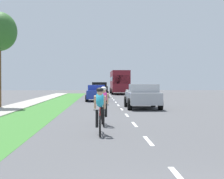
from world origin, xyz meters
The scene contains 10 objects.
ground_plane centered at (0.00, 20.00, 0.00)m, with size 120.00×120.00×0.00m, color #4C4C4F.
grass_verge centered at (-5.05, 20.00, 0.00)m, with size 2.80×70.00×0.01m, color #38722D.
sidewalk_concrete centered at (-7.42, 20.00, 0.00)m, with size 1.95×70.00×0.10m, color #9E998E.
lane_markings_center centered at (0.00, 24.00, 0.00)m, with size 0.12×53.49×0.01m.
cyclist_lead centered at (-1.45, 8.14, 0.81)m, with size 0.42×1.72×1.58m.
cyclist_trailing centered at (-1.29, 10.80, 0.81)m, with size 0.42×1.72×1.58m.
pickup_silver centered at (1.44, 20.43, 0.83)m, with size 2.22×5.10×1.64m.
sedan_blue centered at (-1.74, 30.47, 0.77)m, with size 1.98×4.30×1.52m.
suv_black centered at (-1.45, 39.80, 0.95)m, with size 2.15×4.70×1.79m.
bus_maroon centered at (1.64, 52.38, 1.98)m, with size 2.78×11.60×3.48m.
Camera 1 is at (-1.47, -4.10, 1.74)m, focal length 58.81 mm.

